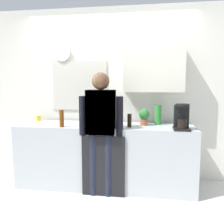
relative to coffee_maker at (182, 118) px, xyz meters
The scene contains 15 objects.
ground_plane 1.45m from the coffee_maker, behind, with size 8.00×8.00×0.00m, color silver.
kitchen_counter 1.19m from the coffee_maker, 169.03° to the left, with size 2.46×0.64×0.88m, color #B2B7BC.
dishwasher_panel 1.17m from the coffee_maker, behind, with size 0.56×0.02×0.79m, color black.
back_wall_assembly 1.15m from the coffee_maker, 147.33° to the left, with size 4.06×0.42×2.60m.
coffee_maker is the anchor object (origin of this frame).
bottle_green_wine 1.14m from the coffee_maker, behind, with size 0.07×0.07×0.30m, color #195923.
bottle_dark_sauce 0.67m from the coffee_maker, behind, with size 0.06×0.06×0.18m, color black.
bottle_clear_soda 0.44m from the coffee_maker, 128.58° to the left, with size 0.09×0.09×0.28m, color #2D8C33.
bottle_amber_beer 1.56m from the coffee_maker, behind, with size 0.06×0.06×0.23m, color brown.
cup_yellow_cup 2.13m from the coffee_maker, 169.49° to the left, with size 0.07×0.07×0.09m, color yellow.
cup_terracotta_mug 1.01m from the coffee_maker, 160.20° to the left, with size 0.08×0.08×0.09m, color #B26647.
potted_plant 0.53m from the coffee_maker, 151.88° to the left, with size 0.15×0.15×0.23m.
dish_soap 0.79m from the coffee_maker, behind, with size 0.06×0.06×0.18m.
person_at_sink 1.02m from the coffee_maker, behind, with size 0.57×0.22×1.60m.
person_guest 1.02m from the coffee_maker, behind, with size 0.57×0.22×1.60m.
Camera 1 is at (0.57, -2.89, 1.45)m, focal length 37.46 mm.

